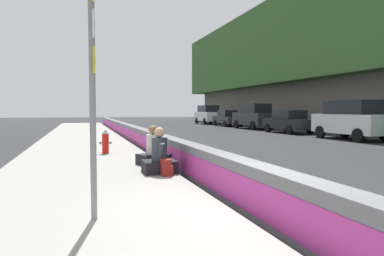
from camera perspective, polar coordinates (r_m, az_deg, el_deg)
name	(u,v)px	position (r m, az deg, el deg)	size (l,w,h in m)	color
ground_plane	(266,221)	(5.81, 11.97, -14.53)	(160.00, 160.00, 0.00)	#2B2B2D
sidewalk_strip	(91,235)	(5.09, -16.14, -16.31)	(80.00, 4.40, 0.14)	gray
jersey_barrier	(266,194)	(5.69, 11.99, -10.46)	(76.00, 0.45, 0.85)	slate
route_sign_post	(93,75)	(5.28, -15.85, 8.22)	(0.44, 0.09, 3.60)	gray
fire_hydrant	(105,141)	(13.24, -13.90, -2.10)	(0.26, 0.46, 0.88)	red
seated_person_foreground	(160,158)	(8.99, -5.30, -4.96)	(0.74, 0.83, 1.16)	black
seated_person_middle	(153,152)	(10.34, -6.32, -3.95)	(0.91, 0.99, 1.14)	black
backpack	(166,168)	(8.61, -4.23, -6.43)	(0.32, 0.28, 0.40)	maroon
parked_car_third	(352,119)	(22.28, 24.53, 1.28)	(4.81, 2.08, 2.28)	silver
parked_car_fourth	(289,122)	(27.14, 15.42, 1.02)	(4.53, 2.01, 1.71)	black
parked_car_midline	(254,116)	(32.28, 9.99, 1.95)	(4.87, 2.21, 2.28)	#28282D
parked_car_far	(228,118)	(37.40, 5.84, 1.62)	(4.52, 1.99, 1.71)	#28282D
parked_car_farther	(208,114)	(42.99, 2.60, 2.24)	(4.82, 2.10, 2.28)	silver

